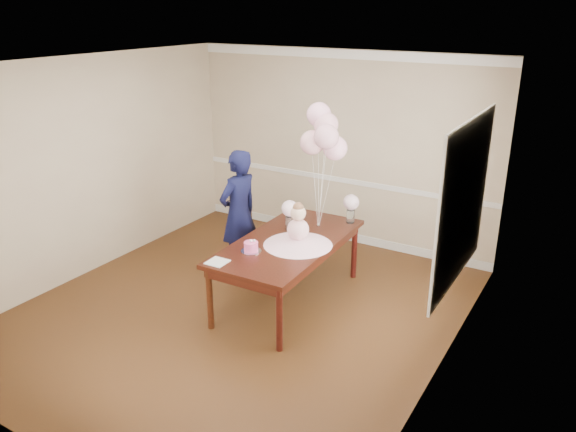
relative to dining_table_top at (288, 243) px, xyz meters
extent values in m
cube|color=#351D0D|center=(-0.36, -0.51, -0.73)|extent=(4.50, 5.00, 0.00)
cube|color=white|center=(-0.36, -0.51, 1.97)|extent=(4.50, 5.00, 0.02)
cube|color=tan|center=(-0.36, 1.99, 0.62)|extent=(4.50, 0.02, 2.70)
cube|color=tan|center=(-0.36, -3.01, 0.62)|extent=(4.50, 0.02, 2.70)
cube|color=tan|center=(-2.61, -0.51, 0.62)|extent=(0.02, 5.00, 2.70)
cube|color=tan|center=(1.89, -0.51, 0.62)|extent=(0.02, 5.00, 2.70)
cube|color=silver|center=(-0.36, 1.98, 0.17)|extent=(4.50, 0.02, 0.07)
cube|color=white|center=(-0.36, 1.98, 1.90)|extent=(4.50, 0.02, 0.12)
cube|color=silver|center=(-0.36, 1.98, -0.67)|extent=(4.50, 0.02, 0.12)
cube|color=white|center=(1.87, -0.01, 0.82)|extent=(0.02, 1.66, 1.56)
cube|color=white|center=(1.85, -0.01, 0.82)|extent=(0.01, 1.50, 1.40)
cube|color=black|center=(0.00, 0.00, 0.00)|extent=(1.06, 2.04, 0.05)
cube|color=black|center=(0.00, 0.00, -0.08)|extent=(0.96, 1.94, 0.10)
cylinder|color=black|center=(-0.40, -0.94, -0.38)|extent=(0.07, 0.07, 0.71)
cylinder|color=black|center=(0.45, -0.92, -0.38)|extent=(0.07, 0.07, 0.71)
cylinder|color=black|center=(-0.45, 0.92, -0.38)|extent=(0.07, 0.07, 0.71)
cylinder|color=black|center=(0.40, 0.94, -0.38)|extent=(0.07, 0.07, 0.71)
cone|color=#FCBAD0|center=(0.15, -0.05, 0.08)|extent=(0.79, 0.79, 0.10)
sphere|color=#F79CCF|center=(0.15, -0.05, 0.21)|extent=(0.24, 0.24, 0.24)
sphere|color=beige|center=(0.15, -0.05, 0.40)|extent=(0.17, 0.17, 0.17)
sphere|color=brown|center=(0.15, -0.05, 0.46)|extent=(0.12, 0.12, 0.12)
cylinder|color=#B9B9BD|center=(-0.19, -0.46, 0.03)|extent=(0.23, 0.23, 0.01)
cylinder|color=#FF509F|center=(-0.19, -0.46, 0.08)|extent=(0.16, 0.16, 0.10)
sphere|color=white|center=(-0.19, -0.46, 0.15)|extent=(0.03, 0.03, 0.03)
sphere|color=silver|center=(-0.16, -0.44, 0.15)|extent=(0.03, 0.03, 0.03)
cylinder|color=white|center=(-0.16, 0.30, 0.11)|extent=(0.10, 0.10, 0.16)
sphere|color=#F6CEDF|center=(-0.16, 0.30, 0.29)|extent=(0.19, 0.19, 0.19)
cylinder|color=white|center=(0.36, 0.87, 0.11)|extent=(0.10, 0.10, 0.16)
sphere|color=beige|center=(0.36, 0.87, 0.29)|extent=(0.19, 0.19, 0.19)
cube|color=silver|center=(-0.33, -0.87, 0.03)|extent=(0.21, 0.21, 0.01)
cylinder|color=silver|center=(0.09, 0.56, 0.04)|extent=(0.04, 0.04, 0.02)
sphere|color=#ECA7B3|center=(-0.01, 0.55, 1.03)|extent=(0.28, 0.28, 0.28)
sphere|color=#E5A2B8|center=(0.19, 0.51, 1.14)|extent=(0.28, 0.28, 0.28)
sphere|color=#EAA6BA|center=(0.10, 0.66, 1.24)|extent=(0.28, 0.28, 0.28)
sphere|color=#F8B0D2|center=(0.00, 0.68, 1.34)|extent=(0.28, 0.28, 0.28)
sphere|color=#FFB4D1|center=(0.24, 0.64, 0.98)|extent=(0.28, 0.28, 0.28)
cylinder|color=silver|center=(0.04, 0.56, 0.46)|extent=(0.09, 0.01, 0.84)
cylinder|color=silver|center=(0.14, 0.53, 0.51)|extent=(0.10, 0.05, 0.94)
cylinder|color=white|center=(0.10, 0.61, 0.56)|extent=(0.02, 0.10, 1.05)
cylinder|color=silver|center=(0.04, 0.62, 0.61)|extent=(0.09, 0.10, 1.14)
cylinder|color=white|center=(0.16, 0.60, 0.43)|extent=(0.14, 0.08, 0.78)
cube|color=#3C1D10|center=(-0.78, 0.52, -0.31)|extent=(0.44, 0.44, 0.05)
cylinder|color=#3C1810|center=(-0.93, 0.33, -0.53)|extent=(0.04, 0.04, 0.40)
cylinder|color=#3A130F|center=(-0.60, 0.36, -0.53)|extent=(0.04, 0.04, 0.40)
cylinder|color=black|center=(-0.96, 0.67, -0.53)|extent=(0.04, 0.04, 0.40)
cylinder|color=#35130E|center=(-0.62, 0.70, -0.53)|extent=(0.04, 0.04, 0.40)
cylinder|color=#37160F|center=(-0.95, 0.33, -0.04)|extent=(0.04, 0.04, 0.53)
cylinder|color=#361E0E|center=(-0.98, 0.67, -0.04)|extent=(0.04, 0.04, 0.53)
cube|color=#3C1710|center=(-0.97, 0.50, -0.15)|extent=(0.06, 0.38, 0.05)
cube|color=#341D0E|center=(-0.97, 0.50, 0.00)|extent=(0.06, 0.38, 0.05)
cube|color=#3B1510|center=(-0.97, 0.50, 0.15)|extent=(0.06, 0.38, 0.05)
imported|color=black|center=(-0.90, 0.30, 0.08)|extent=(0.49, 0.65, 1.62)
camera|label=1|loc=(2.98, -4.98, 2.51)|focal=35.00mm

